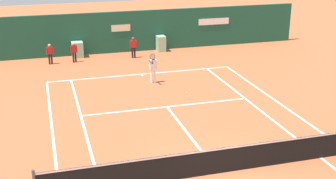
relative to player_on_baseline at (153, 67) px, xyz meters
name	(u,v)px	position (x,y,z in m)	size (l,w,h in m)	color
ground_plane	(212,165)	(-0.25, -9.41, -0.90)	(80.00, 80.00, 0.01)	#B25633
tennis_net	(219,160)	(-0.25, -9.99, -0.40)	(12.10, 0.10, 1.07)	#4C4C51
sponsor_back_wall	(123,33)	(-0.27, 6.98, 0.43)	(25.00, 1.02, 2.76)	#194C38
player_on_baseline	(153,67)	(0.00, 0.00, 0.00)	(0.56, 0.68, 1.77)	white
ball_kid_centre_post	(50,53)	(-5.17, 5.30, -0.17)	(0.42, 0.19, 1.27)	black
ball_kid_right_post	(133,46)	(0.04, 5.30, -0.12)	(0.46, 0.19, 1.37)	black
ball_kid_left_post	(74,51)	(-3.72, 5.30, -0.17)	(0.42, 0.20, 1.27)	black
tennis_ball_by_sideline	(187,93)	(1.22, -2.09, -0.87)	(0.07, 0.07, 0.07)	#CCE033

